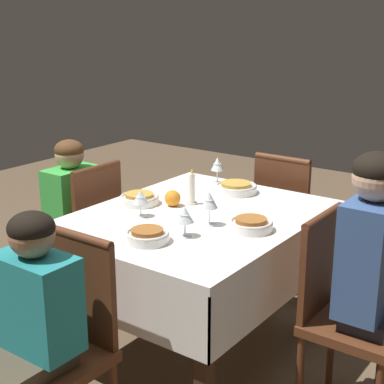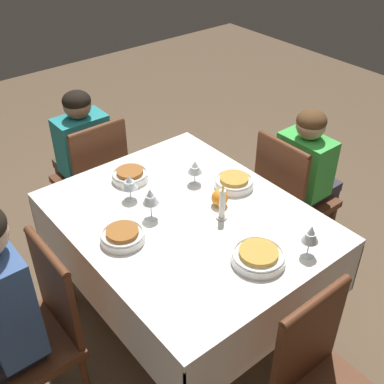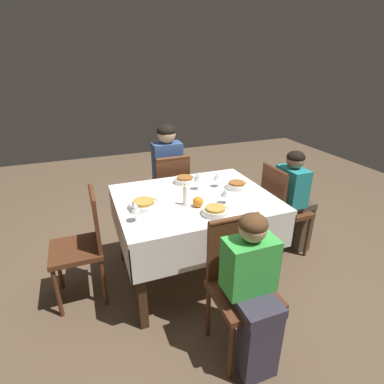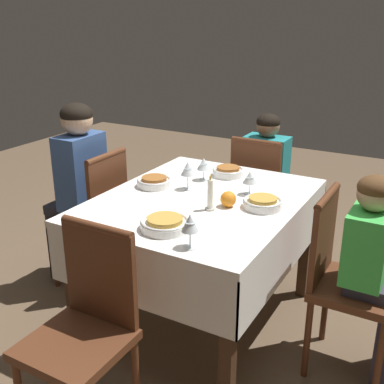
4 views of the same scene
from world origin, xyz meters
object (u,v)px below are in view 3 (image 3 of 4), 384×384
object	(u,v)px
chair_east	(281,206)
chair_west	(84,241)
chair_south	(239,280)
bowl_south	(215,211)
wine_glass_south	(225,192)
bowl_west	(144,204)
person_adult_denim	(166,171)
wine_glass_west	(134,207)
wine_glass_east	(218,176)
chair_north	(171,190)
candle_centerpiece	(185,196)
dining_table	(194,208)
person_child_green	(254,290)
orange_fruit	(198,202)
bowl_north	(185,180)
wine_glass_north	(198,177)
person_child_teal	(295,198)
bowl_east	(237,185)

from	to	relation	value
chair_east	chair_west	xyz separation A→B (m)	(-1.77, 0.04, 0.00)
chair_south	bowl_south	world-z (taller)	chair_south
wine_glass_south	bowl_west	bearing A→B (deg)	165.42
chair_west	person_adult_denim	world-z (taller)	person_adult_denim
chair_west	chair_south	bearing A→B (deg)	47.83
wine_glass_west	chair_south	bearing A→B (deg)	-45.02
wine_glass_east	chair_north	bearing A→B (deg)	110.54
bowl_south	candle_centerpiece	bearing A→B (deg)	124.90
person_adult_denim	bowl_south	world-z (taller)	person_adult_denim
dining_table	chair_south	distance (m)	0.78
person_child_green	orange_fruit	distance (m)	0.79
bowl_north	orange_fruit	bearing A→B (deg)	-98.17
chair_west	wine_glass_north	bearing A→B (deg)	94.95
dining_table	wine_glass_south	xyz separation A→B (m)	(0.18, -0.20, 0.19)
chair_east	chair_west	world-z (taller)	same
dining_table	chair_south	world-z (taller)	chair_south
person_child_teal	wine_glass_north	xyz separation A→B (m)	(-0.96, 0.12, 0.30)
bowl_west	bowl_east	bearing A→B (deg)	5.47
person_child_green	wine_glass_north	distance (m)	1.10
chair_west	bowl_east	world-z (taller)	chair_west
wine_glass_east	wine_glass_west	size ratio (longest dim) A/B	0.89
bowl_north	candle_centerpiece	xyz separation A→B (m)	(-0.15, -0.43, 0.04)
wine_glass_east	orange_fruit	bearing A→B (deg)	-135.13
person_child_green	bowl_east	bearing A→B (deg)	67.32
wine_glass_south	bowl_north	bearing A→B (deg)	105.61
chair_east	bowl_south	bearing A→B (deg)	111.95
chair_south	person_child_teal	world-z (taller)	person_child_teal
person_adult_denim	bowl_east	distance (m)	0.96
bowl_south	wine_glass_south	bearing A→B (deg)	42.63
wine_glass_north	bowl_south	bearing A→B (deg)	-96.67
chair_north	bowl_north	xyz separation A→B (m)	(0.00, -0.44, 0.28)
wine_glass_west	candle_centerpiece	distance (m)	0.42
chair_east	candle_centerpiece	world-z (taller)	candle_centerpiece
bowl_north	bowl_east	xyz separation A→B (m)	(0.38, -0.28, 0.00)
wine_glass_west	person_child_teal	bearing A→B (deg)	8.76
wine_glass_north	orange_fruit	distance (m)	0.34
dining_table	wine_glass_west	world-z (taller)	wine_glass_west
chair_east	wine_glass_east	size ratio (longest dim) A/B	6.75
chair_west	wine_glass_east	xyz separation A→B (m)	(1.16, 0.08, 0.34)
person_child_teal	person_child_green	size ratio (longest dim) A/B	1.02
bowl_north	bowl_south	distance (m)	0.65
dining_table	bowl_north	world-z (taller)	bowl_north
wine_glass_east	wine_glass_north	bearing A→B (deg)	178.98
dining_table	bowl_east	distance (m)	0.43
person_child_teal	wine_glass_west	xyz separation A→B (m)	(-1.57, -0.24, 0.29)
dining_table	wine_glass_west	xyz separation A→B (m)	(-0.52, -0.23, 0.21)
person_adult_denim	bowl_south	distance (m)	1.25
dining_table	candle_centerpiece	xyz separation A→B (m)	(-0.12, -0.11, 0.17)
chair_north	candle_centerpiece	world-z (taller)	candle_centerpiece
person_child_teal	candle_centerpiece	size ratio (longest dim) A/B	5.73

